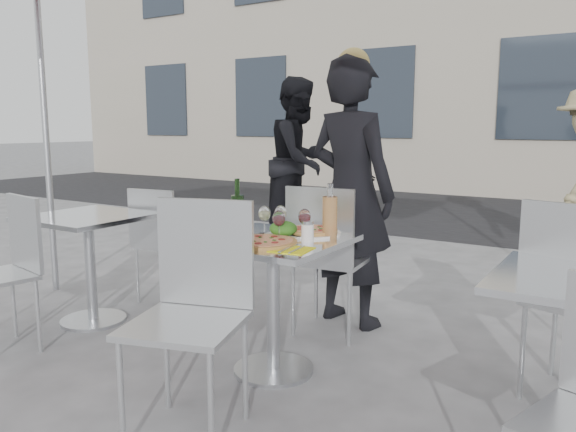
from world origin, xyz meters
The scene contains 22 objects.
ground centered at (0.00, 0.00, 0.00)m, with size 80.00×80.00×0.00m, color #5F5F62.
street_asphalt centered at (0.00, 6.50, 0.00)m, with size 24.00×5.00×0.00m, color black.
main_table centered at (0.00, 0.00, 0.54)m, with size 0.72×0.72×0.75m.
side_table_left centered at (-1.50, 0.00, 0.54)m, with size 0.72×0.72×0.75m.
chair_far centered at (-0.01, 0.62, 0.58)m, with size 0.49×0.50×0.98m.
chair_near centered at (0.01, -0.63, 0.60)m, with size 0.58×0.59×1.02m.
side_chair_lfar centered at (-1.40, 0.57, 0.52)m, with size 0.45×0.46×0.88m.
side_chair_lnear centered at (-1.52, -0.57, 0.55)m, with size 0.49×0.50×0.93m.
woman_diner centered at (-0.01, 0.95, 0.89)m, with size 0.65×0.43×1.79m, color black.
pedestrian_a centered at (-1.73, 3.16, 0.95)m, with size 0.92×0.72×1.89m, color black.
pizza_near centered at (0.03, -0.14, 0.76)m, with size 0.35×0.35×0.02m.
pizza_far centered at (0.12, 0.21, 0.77)m, with size 0.32×0.32×0.03m.
salad_plate centered at (0.02, 0.07, 0.79)m, with size 0.22×0.22×0.09m.
wine_bottle centered at (-0.31, 0.10, 0.86)m, with size 0.07×0.08×0.29m.
carafe centered at (0.24, 0.18, 0.87)m, with size 0.08×0.08×0.29m.
sugar_shaker centered at (0.20, 0.03, 0.80)m, with size 0.06×0.06×0.11m.
wineglass_white_a centered at (-0.11, 0.08, 0.86)m, with size 0.07×0.07×0.16m.
wineglass_white_b centered at (-0.04, 0.14, 0.86)m, with size 0.07×0.07×0.16m.
wineglass_red_a centered at (0.05, -0.02, 0.86)m, with size 0.07×0.07×0.16m.
wineglass_red_b centered at (0.13, 0.10, 0.86)m, with size 0.07×0.07×0.16m.
napkin_left centered at (-0.27, -0.26, 0.75)m, with size 0.20×0.20×0.01m.
napkin_right centered at (0.23, -0.19, 0.75)m, with size 0.20×0.20×0.01m.
Camera 1 is at (1.62, -2.43, 1.34)m, focal length 35.00 mm.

